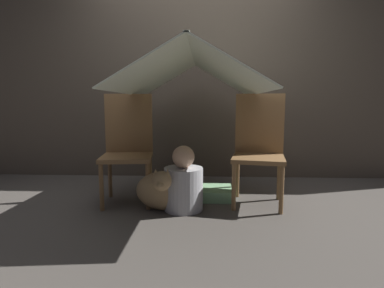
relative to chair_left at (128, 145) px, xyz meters
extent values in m
plane|color=#47423D|center=(0.59, -0.27, -0.52)|extent=(8.80, 8.80, 0.00)
cube|color=#4C4238|center=(0.59, 0.97, 0.73)|extent=(7.00, 0.05, 2.50)
cylinder|color=brown|center=(-0.15, -0.30, -0.32)|extent=(0.04, 0.04, 0.40)
cylinder|color=brown|center=(0.23, -0.25, -0.32)|extent=(0.04, 0.04, 0.40)
cylinder|color=brown|center=(-0.20, 0.07, -0.32)|extent=(0.04, 0.04, 0.40)
cylinder|color=brown|center=(0.18, 0.12, -0.32)|extent=(0.04, 0.04, 0.40)
cube|color=brown|center=(0.01, -0.09, -0.10)|extent=(0.49, 0.49, 0.04)
cube|color=brown|center=(-0.01, 0.11, 0.19)|extent=(0.44, 0.09, 0.55)
cylinder|color=brown|center=(0.95, -0.24, -0.32)|extent=(0.04, 0.04, 0.40)
cylinder|color=brown|center=(1.32, -0.31, -0.32)|extent=(0.04, 0.04, 0.40)
cylinder|color=brown|center=(1.02, 0.13, -0.32)|extent=(0.04, 0.04, 0.40)
cylinder|color=brown|center=(1.39, 0.06, -0.32)|extent=(0.04, 0.04, 0.40)
cube|color=brown|center=(1.17, -0.09, -0.10)|extent=(0.51, 0.51, 0.04)
cube|color=brown|center=(1.21, 0.11, 0.19)|extent=(0.44, 0.11, 0.55)
cube|color=silver|center=(0.30, -0.09, 0.63)|extent=(0.58, 1.51, 0.34)
cube|color=silver|center=(0.88, -0.09, 0.63)|extent=(0.58, 1.51, 0.34)
cube|color=silver|center=(0.59, -0.09, 0.79)|extent=(0.04, 1.51, 0.01)
cylinder|color=#B2B2B7|center=(0.53, -0.24, -0.34)|extent=(0.33, 0.33, 0.36)
sphere|color=#D6A884|center=(0.53, -0.24, -0.07)|extent=(0.19, 0.19, 0.19)
ellipsoid|color=#9E7F56|center=(0.37, -0.27, -0.35)|extent=(0.49, 0.19, 0.33)
sphere|color=#9E7F56|center=(0.37, -0.45, -0.22)|extent=(0.15, 0.15, 0.15)
ellipsoid|color=#9E7F56|center=(0.37, -0.52, -0.24)|extent=(0.06, 0.08, 0.05)
cone|color=#9E7F56|center=(0.33, -0.45, -0.16)|extent=(0.05, 0.05, 0.07)
cone|color=#9E7F56|center=(0.42, -0.45, -0.16)|extent=(0.05, 0.05, 0.07)
cube|color=#7FB27F|center=(0.74, 0.09, -0.47)|extent=(0.45, 0.36, 0.10)
camera|label=1|loc=(0.71, -2.68, 0.36)|focal=28.00mm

